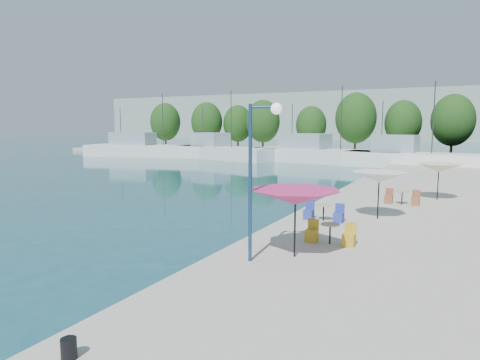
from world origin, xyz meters
The scene contains 22 objects.
quay_far centered at (-8.00, 67.00, 0.30)m, with size 90.00×16.00×0.60m, color #AFAA9E.
hill_west centered at (-30.00, 160.00, 8.00)m, with size 180.00×40.00×16.00m, color #8F9C93.
trawler_01 centered at (-31.21, 54.91, 1.07)m, with size 21.75×10.16×10.20m.
trawler_02 centered at (-18.46, 55.98, 1.07)m, with size 18.25×9.48×10.20m.
trawler_03 centered at (-3.22, 56.40, 1.07)m, with size 20.86×8.16×10.20m.
trawler_04 centered at (8.15, 54.21, 1.07)m, with size 16.46×6.06×10.20m.
tree_01 centered at (-38.07, 68.47, 5.55)m, with size 5.79×5.79×8.57m.
tree_02 centered at (-29.39, 69.65, 5.54)m, with size 5.79×5.79×8.57m.
tree_03 centered at (-23.93, 71.73, 5.22)m, with size 5.40×5.40×8.00m.
tree_04 centered at (-17.49, 68.79, 5.58)m, with size 5.83×5.83×8.63m.
tree_05 centered at (-9.56, 70.81, 4.94)m, with size 5.08×5.08×7.52m.
tree_06 centered at (-1.98, 69.98, 6.04)m, with size 6.36×6.36×9.42m.
tree_07 centered at (4.81, 71.93, 5.31)m, with size 5.52×5.52×8.16m.
tree_08 centered at (11.73, 69.50, 5.63)m, with size 5.89×5.89×8.72m.
umbrella_pink centered at (8.56, 14.49, 2.61)m, with size 2.97×2.97×2.26m.
umbrella_white centered at (9.96, 21.77, 2.56)m, with size 2.52×2.52×2.21m.
umbrella_cream centered at (12.13, 28.71, 2.48)m, with size 2.64×2.64×2.13m.
cafe_table_01 centered at (9.18, 16.53, 0.89)m, with size 1.82×0.70×0.76m.
cafe_table_02 centered at (7.84, 20.15, 0.89)m, with size 1.82×0.70×0.76m.
cafe_table_03 centered at (10.49, 26.12, 0.89)m, with size 1.82×0.70×0.76m.
street_lamp centered at (7.73, 13.54, 4.09)m, with size 0.97×0.57×5.03m.
bollard centered at (7.02, 6.61, 0.80)m, with size 0.30×0.30×0.40m, color black.
Camera 1 is at (13.35, 1.44, 4.95)m, focal length 32.00 mm.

